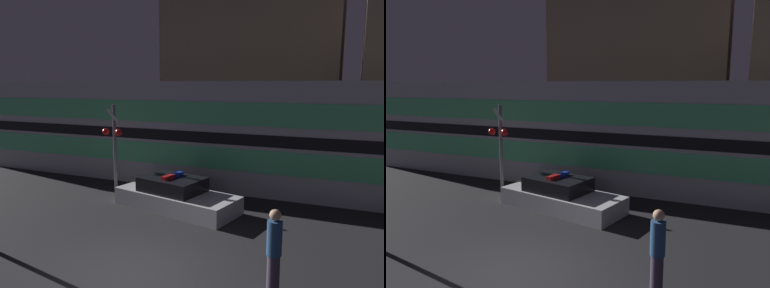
% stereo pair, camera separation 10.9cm
% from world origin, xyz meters
% --- Properties ---
extents(ground_plane, '(120.00, 120.00, 0.00)m').
position_xyz_m(ground_plane, '(0.00, 0.00, 0.00)').
color(ground_plane, black).
extents(train, '(23.93, 2.98, 4.50)m').
position_xyz_m(train, '(-1.71, 8.54, 2.25)').
color(train, '#B7BABF').
rests_on(train, ground_plane).
extents(police_car, '(4.70, 2.64, 1.23)m').
position_xyz_m(police_car, '(-1.25, 4.69, 0.45)').
color(police_car, silver).
rests_on(police_car, ground_plane).
extents(pedestrian, '(0.31, 0.31, 1.87)m').
position_xyz_m(pedestrian, '(3.05, 0.53, 0.96)').
color(pedestrian, '#3F384C').
rests_on(pedestrian, ground_plane).
extents(crossing_signal_far, '(0.88, 0.35, 3.58)m').
position_xyz_m(crossing_signal_far, '(-4.33, 5.41, 2.12)').
color(crossing_signal_far, slate).
rests_on(crossing_signal_far, ground_plane).
extents(building_left, '(10.43, 4.48, 9.88)m').
position_xyz_m(building_left, '(-1.68, 16.28, 4.94)').
color(building_left, brown).
rests_on(building_left, ground_plane).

